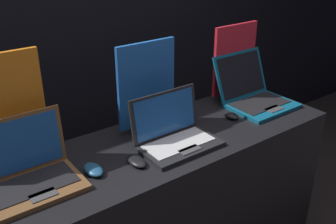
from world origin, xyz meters
TOP-DOWN VIEW (x-y plane):
  - wall_back at (0.00, 1.42)m, footprint 8.00×0.05m
  - display_counter at (0.00, 0.29)m, footprint 1.81×0.58m
  - laptop_front at (-0.67, 0.32)m, footprint 0.36×0.28m
  - mouse_front at (-0.43, 0.24)m, footprint 0.07×0.12m
  - promo_stand_front at (-0.67, 0.50)m, footprint 0.31×0.07m
  - laptop_middle at (0.00, 0.24)m, footprint 0.38×0.26m
  - mouse_middle at (-0.24, 0.19)m, footprint 0.07×0.12m
  - promo_stand_middle at (0.00, 0.47)m, footprint 0.33×0.07m
  - laptop_back at (0.67, 0.34)m, footprint 0.38×0.39m
  - mouse_back at (0.42, 0.28)m, footprint 0.06×0.10m
  - promo_stand_back at (0.67, 0.52)m, footprint 0.33×0.07m

SIDE VIEW (x-z plane):
  - display_counter at x=0.00m, z-range 0.00..0.96m
  - mouse_middle at x=-0.24m, z-range 0.96..0.99m
  - mouse_back at x=0.42m, z-range 0.96..0.99m
  - mouse_front at x=-0.43m, z-range 0.96..0.99m
  - laptop_middle at x=0.00m, z-range 0.90..1.14m
  - laptop_front at x=-0.67m, z-range 0.89..1.16m
  - laptop_back at x=0.67m, z-range 0.88..1.16m
  - promo_stand_back at x=0.67m, z-range 0.95..1.39m
  - promo_stand_middle at x=0.00m, z-range 0.95..1.40m
  - promo_stand_front at x=-0.67m, z-range 0.95..1.46m
  - wall_back at x=0.00m, z-range 0.00..2.80m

